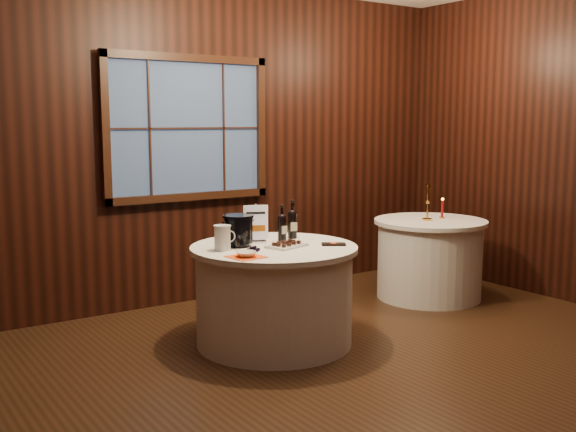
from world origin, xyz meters
TOP-DOWN VIEW (x-y plane):
  - ground at (0.00, 0.00)m, footprint 6.00×6.00m
  - back_wall at (0.00, 2.48)m, footprint 6.00×0.10m
  - main_table at (0.00, 1.00)m, footprint 1.28×1.28m
  - side_table at (2.00, 1.30)m, footprint 1.08×1.08m
  - sign_stand at (-0.05, 1.18)m, footprint 0.18×0.15m
  - port_bottle_left at (0.17, 1.15)m, footprint 0.07×0.07m
  - port_bottle_right at (0.31, 1.20)m, footprint 0.07×0.08m
  - ice_bucket at (-0.23, 1.14)m, footprint 0.24×0.24m
  - chocolate_plate at (0.05, 0.91)m, footprint 0.35×0.28m
  - chocolate_box at (0.39, 0.77)m, footprint 0.20×0.18m
  - grape_bunch at (-0.25, 0.87)m, footprint 0.17×0.08m
  - glass_pitcher at (-0.41, 1.07)m, footprint 0.17×0.13m
  - orange_napkin at (-0.40, 0.75)m, footprint 0.25×0.25m
  - cracker_bowl at (-0.40, 0.75)m, footprint 0.18×0.18m
  - brass_candlestick at (1.95, 1.29)m, footprint 0.10×0.10m
  - red_candle at (2.16, 1.30)m, footprint 0.05×0.05m

SIDE VIEW (x-z plane):
  - ground at x=0.00m, z-range 0.00..0.00m
  - main_table at x=0.00m, z-range 0.00..0.77m
  - side_table at x=2.00m, z-range 0.00..0.77m
  - orange_napkin at x=-0.40m, z-range 0.77..0.77m
  - chocolate_box at x=0.39m, z-range 0.77..0.79m
  - chocolate_plate at x=0.05m, z-range 0.77..0.81m
  - grape_bunch at x=-0.25m, z-range 0.77..0.81m
  - cracker_bowl at x=-0.40m, z-range 0.77..0.81m
  - red_candle at x=2.16m, z-range 0.75..0.95m
  - glass_pitcher at x=-0.41m, z-range 0.77..0.96m
  - sign_stand at x=-0.05m, z-range 0.72..1.03m
  - port_bottle_left at x=0.17m, z-range 0.75..1.04m
  - brass_candlestick at x=1.95m, z-range 0.72..1.07m
  - ice_bucket at x=-0.23m, z-range 0.78..1.02m
  - port_bottle_right at x=0.31m, z-range 0.75..1.06m
  - back_wall at x=0.00m, z-range 0.04..3.04m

